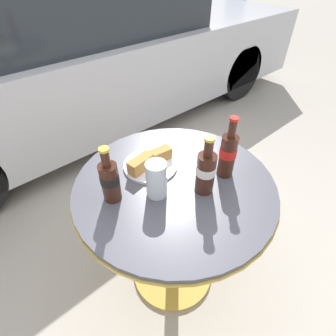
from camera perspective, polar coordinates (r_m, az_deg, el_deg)
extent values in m
plane|color=#A8A093|center=(1.62, 1.00, -21.59)|extent=(30.00, 30.00, 0.00)
cylinder|color=gold|center=(1.61, 1.01, -21.43)|extent=(0.44, 0.44, 0.02)
cylinder|color=gold|center=(1.31, 1.19, -14.40)|extent=(0.07, 0.07, 0.67)
cylinder|color=gold|center=(1.06, 1.43, -4.15)|extent=(0.81, 0.81, 0.01)
cylinder|color=#4C4C56|center=(1.05, 1.44, -3.57)|extent=(0.80, 0.80, 0.02)
cylinder|color=#3D1E14|center=(1.05, 12.77, 2.50)|extent=(0.06, 0.06, 0.18)
cylinder|color=red|center=(1.03, 12.95, 3.43)|extent=(0.07, 0.07, 0.04)
cylinder|color=#3D1E14|center=(0.98, 13.85, 8.29)|extent=(0.03, 0.03, 0.07)
cylinder|color=red|center=(0.95, 14.25, 10.35)|extent=(0.03, 0.03, 0.01)
cylinder|color=#3D1E14|center=(0.96, 8.15, -1.23)|extent=(0.07, 0.07, 0.16)
cylinder|color=silver|center=(0.95, 8.26, -0.35)|extent=(0.07, 0.07, 0.04)
cylinder|color=#3D1E14|center=(0.89, 8.83, 4.28)|extent=(0.03, 0.03, 0.07)
cylinder|color=gold|center=(0.87, 9.09, 6.28)|extent=(0.04, 0.04, 0.01)
cylinder|color=#3D1E14|center=(0.95, -12.45, -3.08)|extent=(0.07, 0.07, 0.16)
cylinder|color=black|center=(0.94, -12.61, -2.26)|extent=(0.07, 0.07, 0.03)
cylinder|color=#3D1E14|center=(0.88, -13.45, 2.04)|extent=(0.03, 0.03, 0.06)
cylinder|color=gold|center=(0.86, -13.82, 3.92)|extent=(0.03, 0.03, 0.01)
cylinder|color=#C68923|center=(0.96, -2.45, -3.25)|extent=(0.07, 0.07, 0.11)
cylinder|color=silver|center=(0.95, -2.47, -2.55)|extent=(0.08, 0.08, 0.15)
cylinder|color=white|center=(1.11, -3.82, 0.64)|extent=(0.23, 0.23, 0.01)
cube|color=white|center=(1.11, -3.83, 0.92)|extent=(0.18, 0.18, 0.00)
cube|color=#B77F3D|center=(1.07, -5.95, 0.92)|extent=(0.12, 0.06, 0.06)
cube|color=#B77F3D|center=(1.11, -1.81, 2.92)|extent=(0.11, 0.06, 0.05)
cube|color=#B7B7BC|center=(2.95, -17.07, 20.94)|extent=(4.58, 1.83, 0.68)
cube|color=#23282D|center=(2.74, -24.46, 30.10)|extent=(2.20, 1.61, 0.42)
cylinder|color=black|center=(4.38, -3.88, 25.83)|extent=(0.61, 0.22, 0.61)
cylinder|color=black|center=(3.31, 14.76, 19.66)|extent=(0.61, 0.22, 0.61)
cylinder|color=black|center=(5.05, 12.71, 27.83)|extent=(0.14, 0.14, 0.73)
cylinder|color=black|center=(5.10, 14.80, 27.66)|extent=(0.14, 0.14, 0.73)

